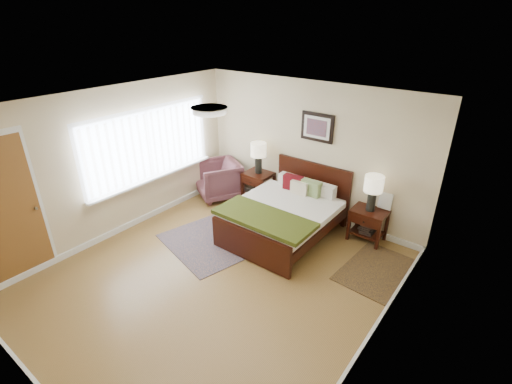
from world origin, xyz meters
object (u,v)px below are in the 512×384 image
at_px(lamp_right, 373,187).
at_px(rug_persian, 231,233).
at_px(nightstand_right, 368,222).
at_px(armchair, 218,179).
at_px(bed, 285,210).
at_px(nightstand_left, 258,179).
at_px(lamp_left, 258,153).

xyz_separation_m(lamp_right, rug_persian, (-1.95, -1.27, -0.98)).
distance_m(nightstand_right, armchair, 3.14).
distance_m(lamp_right, armchair, 3.20).
height_order(nightstand_right, armchair, armchair).
xyz_separation_m(lamp_right, armchair, (-3.13, -0.30, -0.60)).
xyz_separation_m(bed, lamp_right, (1.19, 0.73, 0.50)).
bearing_deg(armchair, nightstand_right, 34.73).
distance_m(bed, lamp_right, 1.48).
bearing_deg(bed, armchair, 167.56).
relative_size(bed, rug_persian, 0.90).
bearing_deg(nightstand_left, bed, -32.19).
bearing_deg(nightstand_right, armchair, -174.74).
height_order(bed, nightstand_right, bed).
height_order(armchair, rug_persian, armchair).
bearing_deg(rug_persian, bed, 50.28).
bearing_deg(bed, lamp_left, 147.02).
distance_m(nightstand_right, rug_persian, 2.34).
distance_m(bed, nightstand_right, 1.40).
height_order(nightstand_right, rug_persian, nightstand_right).
height_order(bed, armchair, bed).
xyz_separation_m(bed, armchair, (-1.94, 0.43, -0.10)).
distance_m(lamp_left, lamp_right, 2.32).
xyz_separation_m(bed, rug_persian, (-0.75, -0.54, -0.48)).
distance_m(nightstand_left, nightstand_right, 2.32).
distance_m(lamp_left, armchair, 1.10).
relative_size(lamp_left, armchair, 0.72).
xyz_separation_m(nightstand_left, armchair, (-0.82, -0.28, -0.13)).
bearing_deg(rug_persian, lamp_left, 120.71).
xyz_separation_m(nightstand_left, lamp_right, (2.32, 0.02, 0.46)).
distance_m(bed, nightstand_left, 1.33).
xyz_separation_m(nightstand_left, nightstand_right, (2.32, 0.01, -0.17)).
bearing_deg(lamp_right, nightstand_right, -90.00).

